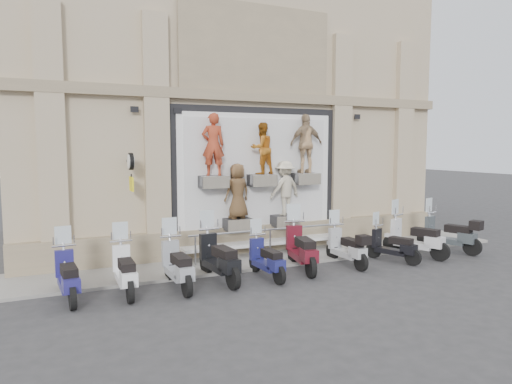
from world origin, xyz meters
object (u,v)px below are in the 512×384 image
(scooter_c, at_px, (177,255))
(scooter_d, at_px, (219,248))
(scooter_b, at_px, (125,260))
(scooter_e, at_px, (266,250))
(scooter_f, at_px, (301,239))
(scooter_a, at_px, (67,265))
(scooter_h, at_px, (393,238))
(scooter_i, at_px, (416,229))
(guard_rail, at_px, (270,244))
(scooter_g, at_px, (346,239))
(scooter_j, at_px, (449,226))
(clock_sign_bracket, at_px, (131,167))

(scooter_c, distance_m, scooter_d, 1.08)
(scooter_b, height_order, scooter_d, scooter_d)
(scooter_e, bearing_deg, scooter_f, 10.48)
(scooter_a, height_order, scooter_c, scooter_c)
(scooter_a, distance_m, scooter_b, 1.20)
(scooter_a, height_order, scooter_h, scooter_a)
(scooter_c, height_order, scooter_d, scooter_d)
(scooter_i, bearing_deg, scooter_f, 157.09)
(guard_rail, bearing_deg, scooter_d, -145.64)
(scooter_a, distance_m, scooter_g, 7.26)
(scooter_a, xyz_separation_m, scooter_j, (11.20, -0.06, 0.06))
(clock_sign_bracket, distance_m, scooter_f, 4.94)
(scooter_g, bearing_deg, scooter_f, 176.15)
(clock_sign_bracket, xyz_separation_m, scooter_j, (9.49, -1.94, -1.97))
(guard_rail, distance_m, scooter_c, 3.61)
(scooter_e, bearing_deg, scooter_b, 173.78)
(scooter_f, xyz_separation_m, scooter_j, (5.34, -0.07, -0.03))
(clock_sign_bracket, height_order, scooter_a, clock_sign_bracket)
(scooter_b, distance_m, scooter_i, 8.56)
(scooter_i, bearing_deg, scooter_a, 158.35)
(scooter_e, height_order, scooter_h, scooter_e)
(scooter_e, bearing_deg, guard_rail, 58.06)
(scooter_h, bearing_deg, scooter_j, -14.58)
(scooter_f, distance_m, scooter_j, 5.34)
(scooter_d, relative_size, scooter_f, 0.99)
(scooter_i, bearing_deg, scooter_j, -18.33)
(scooter_f, distance_m, scooter_h, 2.90)
(guard_rail, distance_m, scooter_d, 2.63)
(scooter_h, relative_size, scooter_i, 0.82)
(scooter_f, height_order, scooter_h, scooter_f)
(scooter_h, xyz_separation_m, scooter_j, (2.47, 0.25, 0.13))
(scooter_c, distance_m, scooter_f, 3.47)
(scooter_i, bearing_deg, scooter_e, 160.71)
(clock_sign_bracket, bearing_deg, scooter_e, -35.92)
(scooter_j, bearing_deg, scooter_c, 161.52)
(guard_rail, xyz_separation_m, scooter_f, (0.25, -1.40, 0.40))
(clock_sign_bracket, height_order, scooter_i, clock_sign_bracket)
(scooter_b, xyz_separation_m, scooter_e, (3.47, -0.20, -0.06))
(clock_sign_bracket, xyz_separation_m, scooter_g, (5.55, -1.96, -2.05))
(scooter_g, bearing_deg, scooter_h, -9.04)
(clock_sign_bracket, distance_m, scooter_e, 4.21)
(scooter_c, relative_size, scooter_f, 0.93)
(scooter_f, relative_size, scooter_i, 1.01)
(scooter_a, relative_size, scooter_i, 0.91)
(clock_sign_bracket, xyz_separation_m, scooter_d, (1.76, -1.93, -1.95))
(scooter_h, bearing_deg, guard_rail, 130.64)
(guard_rail, xyz_separation_m, scooter_a, (-5.61, -1.41, 0.31))
(guard_rail, relative_size, scooter_i, 2.41)
(scooter_c, height_order, scooter_i, scooter_i)
(scooter_i, bearing_deg, scooter_g, 158.10)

